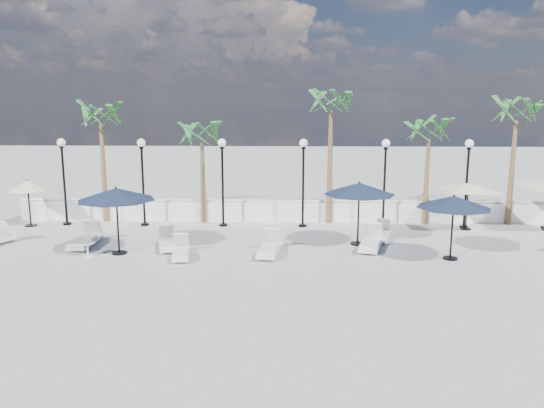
{
  "coord_description": "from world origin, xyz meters",
  "views": [
    {
      "loc": [
        -0.57,
        -16.21,
        5.36
      ],
      "look_at": [
        -1.26,
        3.9,
        1.5
      ],
      "focal_mm": 35.0,
      "sensor_mm": 36.0,
      "label": 1
    }
  ],
  "objects_px": {
    "lounger_4": "(270,248)",
    "lounger_1": "(181,251)",
    "parasol_navy_left": "(116,194)",
    "parasol_cream_small": "(28,186)",
    "lounger_3": "(167,242)",
    "parasol_navy_right": "(454,202)",
    "lounger_6": "(371,242)",
    "parasol_cream_sq_a": "(469,183)",
    "lounger_5": "(382,234)",
    "lounger_2": "(85,239)",
    "parasol_navy_mid": "(359,189)"
  },
  "relations": [
    {
      "from": "lounger_4",
      "to": "parasol_cream_small",
      "type": "distance_m",
      "value": 11.59
    },
    {
      "from": "parasol_navy_right",
      "to": "lounger_6",
      "type": "bearing_deg",
      "value": 154.89
    },
    {
      "from": "lounger_5",
      "to": "parasol_navy_mid",
      "type": "distance_m",
      "value": 2.32
    },
    {
      "from": "lounger_4",
      "to": "lounger_5",
      "type": "distance_m",
      "value": 4.93
    },
    {
      "from": "lounger_3",
      "to": "lounger_6",
      "type": "relative_size",
      "value": 0.9
    },
    {
      "from": "parasol_navy_left",
      "to": "parasol_navy_right",
      "type": "xyz_separation_m",
      "value": [
        11.74,
        -0.28,
        -0.16
      ]
    },
    {
      "from": "parasol_navy_left",
      "to": "parasol_cream_sq_a",
      "type": "height_order",
      "value": "parasol_navy_left"
    },
    {
      "from": "lounger_2",
      "to": "lounger_5",
      "type": "xyz_separation_m",
      "value": [
        11.43,
        1.34,
        -0.04
      ]
    },
    {
      "from": "lounger_5",
      "to": "lounger_2",
      "type": "bearing_deg",
      "value": -159.01
    },
    {
      "from": "lounger_3",
      "to": "parasol_cream_small",
      "type": "relative_size",
      "value": 0.94
    },
    {
      "from": "parasol_cream_sq_a",
      "to": "parasol_navy_mid",
      "type": "bearing_deg",
      "value": -152.1
    },
    {
      "from": "lounger_1",
      "to": "parasol_navy_left",
      "type": "distance_m",
      "value": 3.06
    },
    {
      "from": "parasol_navy_right",
      "to": "lounger_3",
      "type": "bearing_deg",
      "value": 174.3
    },
    {
      "from": "lounger_6",
      "to": "parasol_navy_mid",
      "type": "distance_m",
      "value": 2.04
    },
    {
      "from": "lounger_5",
      "to": "parasol_cream_sq_a",
      "type": "relative_size",
      "value": 0.43
    },
    {
      "from": "parasol_navy_left",
      "to": "parasol_cream_small",
      "type": "bearing_deg",
      "value": 141.69
    },
    {
      "from": "parasol_navy_right",
      "to": "parasol_cream_small",
      "type": "height_order",
      "value": "parasol_navy_right"
    },
    {
      "from": "lounger_2",
      "to": "parasol_navy_right",
      "type": "xyz_separation_m",
      "value": [
        13.35,
        -1.23,
        1.74
      ]
    },
    {
      "from": "parasol_navy_right",
      "to": "parasol_cream_sq_a",
      "type": "xyz_separation_m",
      "value": [
        1.96,
        4.46,
        -0.01
      ]
    },
    {
      "from": "lounger_1",
      "to": "parasol_navy_left",
      "type": "height_order",
      "value": "parasol_navy_left"
    },
    {
      "from": "lounger_4",
      "to": "lounger_1",
      "type": "bearing_deg",
      "value": -164.32
    },
    {
      "from": "lounger_2",
      "to": "parasol_navy_left",
      "type": "height_order",
      "value": "parasol_navy_left"
    },
    {
      "from": "lounger_2",
      "to": "parasol_navy_left",
      "type": "xyz_separation_m",
      "value": [
        1.61,
        -0.95,
        1.9
      ]
    },
    {
      "from": "lounger_1",
      "to": "lounger_2",
      "type": "height_order",
      "value": "lounger_2"
    },
    {
      "from": "lounger_2",
      "to": "parasol_navy_mid",
      "type": "relative_size",
      "value": 0.78
    },
    {
      "from": "lounger_6",
      "to": "lounger_4",
      "type": "bearing_deg",
      "value": -150.96
    },
    {
      "from": "lounger_4",
      "to": "parasol_navy_mid",
      "type": "relative_size",
      "value": 0.76
    },
    {
      "from": "lounger_5",
      "to": "lounger_6",
      "type": "height_order",
      "value": "lounger_6"
    },
    {
      "from": "lounger_1",
      "to": "lounger_6",
      "type": "relative_size",
      "value": 0.85
    },
    {
      "from": "lounger_1",
      "to": "lounger_5",
      "type": "xyz_separation_m",
      "value": [
        7.49,
        2.7,
        0.0
      ]
    },
    {
      "from": "lounger_5",
      "to": "parasol_navy_right",
      "type": "distance_m",
      "value": 3.67
    },
    {
      "from": "lounger_3",
      "to": "parasol_navy_right",
      "type": "relative_size",
      "value": 0.77
    },
    {
      "from": "lounger_4",
      "to": "parasol_navy_right",
      "type": "relative_size",
      "value": 0.81
    },
    {
      "from": "lounger_2",
      "to": "lounger_5",
      "type": "height_order",
      "value": "lounger_2"
    },
    {
      "from": "lounger_1",
      "to": "parasol_cream_sq_a",
      "type": "distance_m",
      "value": 12.4
    },
    {
      "from": "parasol_navy_right",
      "to": "lounger_4",
      "type": "bearing_deg",
      "value": 177.05
    },
    {
      "from": "lounger_4",
      "to": "parasol_cream_small",
      "type": "height_order",
      "value": "parasol_cream_small"
    },
    {
      "from": "lounger_3",
      "to": "lounger_4",
      "type": "distance_m",
      "value": 3.91
    },
    {
      "from": "lounger_3",
      "to": "parasol_navy_left",
      "type": "height_order",
      "value": "parasol_navy_left"
    },
    {
      "from": "parasol_navy_mid",
      "to": "parasol_cream_small",
      "type": "distance_m",
      "value": 14.29
    },
    {
      "from": "lounger_2",
      "to": "parasol_cream_sq_a",
      "type": "height_order",
      "value": "parasol_cream_sq_a"
    },
    {
      "from": "parasol_navy_right",
      "to": "lounger_2",
      "type": "bearing_deg",
      "value": 174.72
    },
    {
      "from": "lounger_5",
      "to": "parasol_cream_sq_a",
      "type": "xyz_separation_m",
      "value": [
        3.88,
        1.89,
        1.78
      ]
    },
    {
      "from": "lounger_5",
      "to": "parasol_cream_sq_a",
      "type": "bearing_deg",
      "value": 40.25
    },
    {
      "from": "lounger_4",
      "to": "parasol_navy_mid",
      "type": "xyz_separation_m",
      "value": [
        3.32,
        1.52,
        1.91
      ]
    },
    {
      "from": "parasol_navy_right",
      "to": "parasol_cream_small",
      "type": "xyz_separation_m",
      "value": [
        -17.02,
        4.46,
        -0.23
      ]
    },
    {
      "from": "parasol_navy_mid",
      "to": "parasol_cream_sq_a",
      "type": "relative_size",
      "value": 0.62
    },
    {
      "from": "lounger_6",
      "to": "parasol_navy_right",
      "type": "height_order",
      "value": "parasol_navy_right"
    },
    {
      "from": "parasol_navy_left",
      "to": "parasol_navy_mid",
      "type": "distance_m",
      "value": 8.89
    },
    {
      "from": "parasol_cream_sq_a",
      "to": "parasol_navy_left",
      "type": "bearing_deg",
      "value": -163.04
    }
  ]
}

